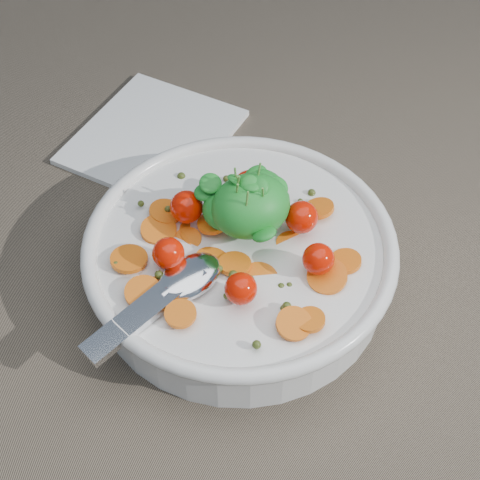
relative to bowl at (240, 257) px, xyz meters
name	(u,v)px	position (x,y,z in m)	size (l,w,h in m)	color
ground	(236,259)	(0.01, 0.02, -0.03)	(6.00, 6.00, 0.00)	#796A56
bowl	(240,257)	(0.00, 0.00, 0.00)	(0.27, 0.25, 0.11)	silver
napkin	(153,137)	(0.00, 0.20, -0.03)	(0.16, 0.14, 0.01)	white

